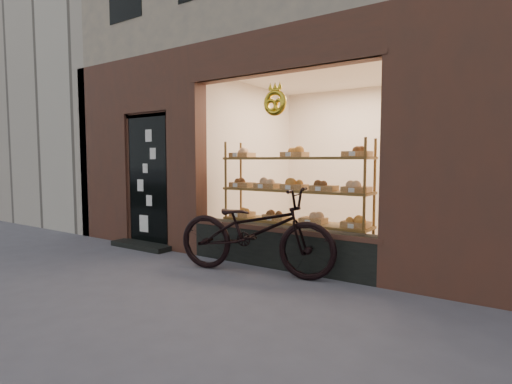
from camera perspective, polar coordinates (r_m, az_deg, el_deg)
The scene contains 4 objects.
ground at distance 4.17m, azimuth -18.26°, elevation -15.59°, with size 90.00×90.00×0.00m, color slate.
neighbor_left at distance 15.28m, azimuth -24.75°, elevation 15.73°, with size 12.00×7.00×9.00m, color #B0A599.
display_shelf at distance 5.63m, azimuth 5.48°, elevation -1.33°, with size 2.20×0.45×1.70m.
bicycle at distance 5.00m, azimuth -0.23°, elevation -5.53°, with size 0.73×2.08×1.09m, color black.
Camera 1 is at (3.12, -2.38, 1.42)m, focal length 28.00 mm.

